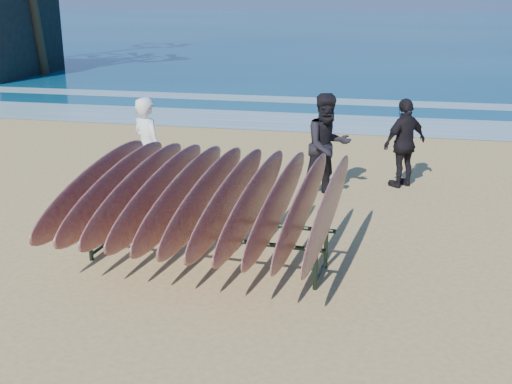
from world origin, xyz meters
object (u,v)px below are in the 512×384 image
(person_dark_b, at_px, (405,143))
(surfboard_rack, at_px, (205,197))
(person_white, at_px, (148,149))
(person_dark_a, at_px, (327,146))

(person_dark_b, bearing_deg, surfboard_rack, 14.56)
(person_white, bearing_deg, person_dark_a, -132.96)
(person_white, xyz_separation_m, person_dark_a, (2.90, 0.71, 0.03))
(surfboard_rack, distance_m, person_dark_a, 3.36)
(person_white, height_order, person_dark_a, person_dark_a)
(surfboard_rack, height_order, person_dark_b, person_dark_b)
(surfboard_rack, relative_size, person_white, 1.99)
(person_white, xyz_separation_m, person_dark_b, (4.16, 1.60, -0.06))
(person_dark_b, bearing_deg, person_white, -23.19)
(person_dark_b, bearing_deg, person_dark_a, -9.20)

